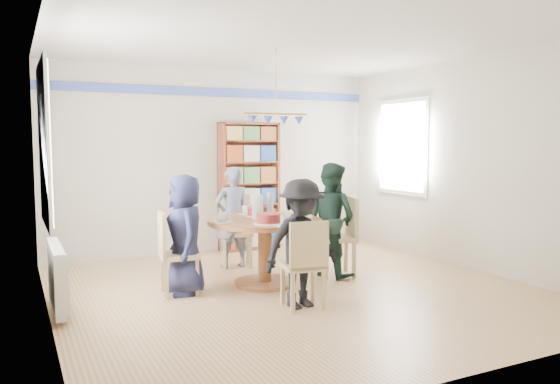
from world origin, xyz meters
TOP-DOWN VIEW (x-y plane):
  - ground at (0.00, 0.00)m, footprint 5.00×5.00m
  - room_shell at (-0.26, 0.87)m, footprint 5.00×5.00m
  - radiator at (-2.42, 0.30)m, footprint 0.12×1.00m
  - dining_table at (-0.21, 0.37)m, footprint 1.30×1.30m
  - chair_left at (-1.27, 0.41)m, footprint 0.43×0.43m
  - chair_right at (0.83, 0.35)m, footprint 0.53×0.53m
  - chair_far at (-0.14, 1.43)m, footprint 0.51×0.51m
  - chair_near at (-0.25, -0.66)m, footprint 0.44×0.44m
  - person_left at (-1.13, 0.40)m, footprint 0.46×0.66m
  - person_right at (0.69, 0.40)m, footprint 0.72×0.81m
  - person_far at (-0.24, 1.31)m, footprint 0.50×0.34m
  - person_near at (-0.25, -0.58)m, footprint 0.87×0.57m
  - bookshelf at (0.44, 2.34)m, footprint 0.91×0.27m
  - tableware at (-0.23, 0.39)m, footprint 1.24×1.24m

SIDE VIEW (x-z plane):
  - ground at x=0.00m, z-range 0.00..0.00m
  - radiator at x=-2.42m, z-range 0.05..0.65m
  - chair_near at x=-0.25m, z-range 0.04..0.92m
  - chair_left at x=-1.27m, z-range 0.04..0.93m
  - chair_far at x=-0.14m, z-range 0.05..0.98m
  - chair_right at x=0.83m, z-range 0.05..1.01m
  - dining_table at x=-0.21m, z-range 0.18..0.93m
  - person_near at x=-0.25m, z-range 0.00..1.27m
  - person_left at x=-1.13m, z-range 0.00..1.28m
  - person_far at x=-0.24m, z-range 0.00..1.31m
  - person_right at x=0.69m, z-range 0.00..1.38m
  - tableware at x=-0.23m, z-range 0.66..0.98m
  - bookshelf at x=0.44m, z-range -0.02..1.90m
  - room_shell at x=-0.26m, z-range -0.85..4.15m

